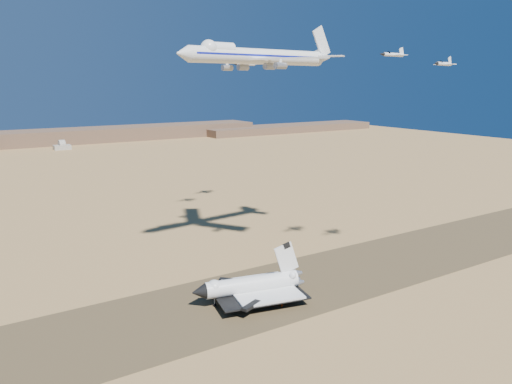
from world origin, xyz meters
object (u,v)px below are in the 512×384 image
crew_b (282,305)px  chase_jet_a (393,54)px  carrier_747 (255,56)px  crew_c (283,301)px  chase_jet_d (245,64)px  chase_jet_b (444,64)px  chase_jet_c (228,54)px  shuttle (251,286)px  crew_a (279,304)px

crew_b → chase_jet_a: bearing=-98.8°
carrier_747 → crew_c: carrier_747 is taller
crew_b → chase_jet_d: 155.46m
chase_jet_a → chase_jet_d: 110.87m
carrier_747 → chase_jet_b: carrier_747 is taller
crew_c → chase_jet_c: size_ratio=0.13×
shuttle → crew_b: 13.41m
crew_c → shuttle: bearing=2.4°
chase_jet_a → chase_jet_d: size_ratio=0.90×
shuttle → crew_c: bearing=-34.2°
crew_b → crew_c: (2.14, 2.25, 0.13)m
crew_c → chase_jet_a: bearing=-128.5°
crew_a → chase_jet_d: bearing=-12.3°
carrier_747 → chase_jet_a: bearing=-54.7°
shuttle → chase_jet_a: 102.95m
chase_jet_a → chase_jet_d: chase_jet_d is taller
crew_c → crew_b: bearing=95.0°
carrier_747 → chase_jet_b: 73.86m
chase_jet_b → chase_jet_d: chase_jet_d is taller
chase_jet_c → chase_jet_d: chase_jet_c is taller
carrier_747 → chase_jet_b: (49.76, -54.46, -3.67)m
crew_a → crew_b: crew_b is taller
carrier_747 → crew_b: (-18.33, -46.66, -87.99)m
crew_b → crew_c: 3.11m
shuttle → chase_jet_d: size_ratio=2.55×
chase_jet_a → carrier_747: bearing=124.1°
crew_a → crew_c: crew_c is taller
crew_c → chase_jet_a: 102.09m
chase_jet_d → chase_jet_a: bearing=-97.6°
shuttle → chase_jet_b: (74.27, -18.71, 79.58)m
crew_a → crew_b: size_ratio=0.98×
chase_jet_a → chase_jet_d: bearing=82.7°
crew_a → chase_jet_d: size_ratio=0.10×
carrier_747 → chase_jet_d: size_ratio=4.88×
carrier_747 → crew_c: (-16.19, -44.41, -87.86)m
carrier_747 → chase_jet_d: (37.15, 69.18, -0.41)m
chase_jet_b → chase_jet_d: bearing=82.1°
crew_a → chase_jet_b: 108.88m
carrier_747 → chase_jet_d: 78.52m
shuttle → crew_c: (8.32, -8.66, -4.61)m
chase_jet_a → chase_jet_d: (1.18, 110.87, -0.26)m
carrier_747 → chase_jet_c: (15.39, 49.78, 3.55)m
crew_b → chase_jet_c: bearing=-33.4°
chase_jet_c → chase_jet_d: 29.41m
crew_a → crew_b: bearing=-163.7°
chase_jet_b → carrier_747: bearing=118.7°
shuttle → carrier_747: bearing=67.5°
crew_b → crew_c: size_ratio=0.86×
crew_a → crew_b: 1.89m
chase_jet_a → chase_jet_c: 93.83m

